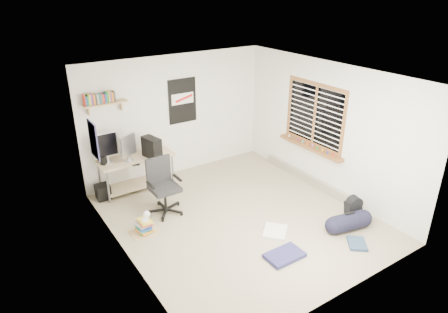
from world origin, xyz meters
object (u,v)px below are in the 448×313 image
desk (137,172)px  backpack (353,210)px  duffel_bag (349,222)px  office_chair (164,188)px  book_stack (144,224)px

desk → backpack: desk is taller
backpack → duffel_bag: size_ratio=0.60×
backpack → office_chair: bearing=153.4°
book_stack → duffel_bag: bearing=-32.3°
backpack → duffel_bag: 0.32m
office_chair → book_stack: office_chair is taller
office_chair → duffel_bag: office_chair is taller
duffel_bag → office_chair: bearing=147.9°
office_chair → duffel_bag: 3.17m
office_chair → book_stack: 0.76m
office_chair → backpack: bearing=-38.1°
backpack → book_stack: (-3.13, 1.66, -0.05)m
office_chair → backpack: (2.56, -2.02, -0.29)m
office_chair → backpack: office_chair is taller
office_chair → duffel_bag: bearing=-43.3°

